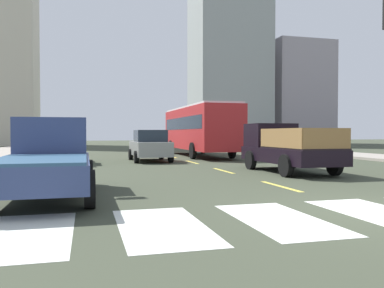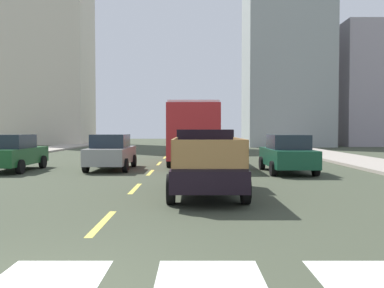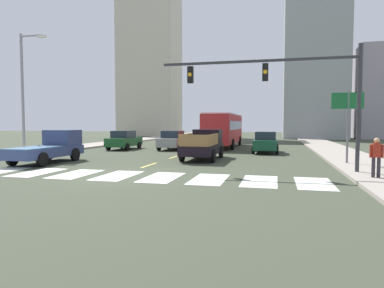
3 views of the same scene
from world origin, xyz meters
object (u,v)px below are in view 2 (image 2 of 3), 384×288
(pickup_stakebed, at_px, (208,162))
(city_bus, at_px, (195,129))
(sedan_near_right, at_px, (289,154))
(sedan_near_left, at_px, (113,152))
(sedan_mid, at_px, (15,153))

(pickup_stakebed, distance_m, city_bus, 11.35)
(city_bus, bearing_deg, sedan_near_right, -54.47)
(sedan_near_left, height_order, sedan_mid, same)
(sedan_near_left, bearing_deg, city_bus, 46.91)
(pickup_stakebed, height_order, sedan_mid, pickup_stakebed)
(sedan_near_left, bearing_deg, sedan_mid, -170.33)
(pickup_stakebed, relative_size, sedan_mid, 1.18)
(pickup_stakebed, xyz_separation_m, sedan_near_left, (-4.36, 7.20, -0.08))
(pickup_stakebed, bearing_deg, sedan_near_left, 122.29)
(sedan_mid, bearing_deg, city_bus, 27.19)
(city_bus, height_order, sedan_near_right, city_bus)
(pickup_stakebed, xyz_separation_m, sedan_mid, (-8.87, 6.54, -0.08))
(sedan_near_left, distance_m, sedan_mid, 4.55)
(city_bus, bearing_deg, sedan_near_left, -136.29)
(city_bus, distance_m, sedan_mid, 9.81)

